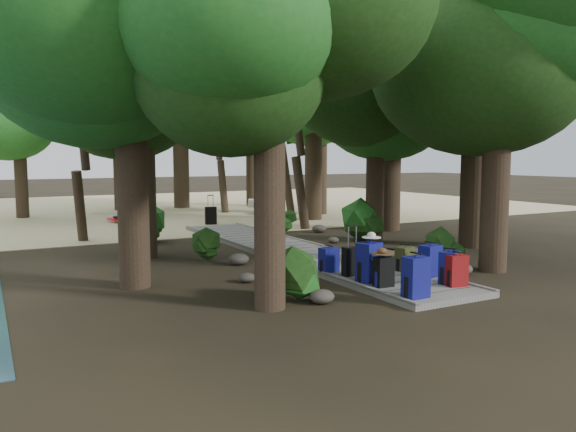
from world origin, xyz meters
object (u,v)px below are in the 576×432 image
backpack_left_b (384,270)px  backpack_left_a (416,275)px  backpack_right_b (449,266)px  kayak (120,219)px  duffel_right_khaki (393,258)px  backpack_right_c (430,259)px  duffel_right_black (372,254)px  suitcase_on_boardwalk (352,261)px  lone_suitcase_on_sand (211,216)px  backpack_right_d (405,257)px  sun_lounger (262,207)px  backpack_left_c (369,260)px  backpack_left_d (329,258)px  backpack_right_a (456,269)px

backpack_left_b → backpack_left_a: bearing=-90.0°
backpack_right_b → kayak: size_ratio=0.20×
kayak → duffel_right_khaki: bearing=-95.6°
kayak → backpack_right_c: bearing=-97.0°
backpack_left_a → duffel_right_black: size_ratio=1.24×
suitcase_on_boardwalk → lone_suitcase_on_sand: size_ratio=0.90×
duffel_right_khaki → backpack_right_d: bearing=-112.5°
backpack_left_a → backpack_left_b: bearing=85.4°
suitcase_on_boardwalk → sun_lounger: size_ratio=0.30×
backpack_left_c → kayak: 13.43m
backpack_left_c → backpack_right_c: bearing=-25.8°
lone_suitcase_on_sand → sun_lounger: bearing=47.5°
backpack_right_b → sun_lounger: bearing=59.8°
duffel_right_black → duffel_right_khaki: bearing=-52.1°
duffel_right_khaki → kayak: bearing=92.5°
backpack_left_a → suitcase_on_boardwalk: bearing=85.7°
kayak → sun_lounger: 6.46m
backpack_right_b → kayak: (-3.28, 14.17, -0.27)m
backpack_left_c → duffel_right_black: size_ratio=1.33×
backpack_left_c → sun_lounger: (4.41, 13.85, -0.21)m
duffel_right_black → suitcase_on_boardwalk: (-1.23, -0.96, 0.10)m
backpack_left_d → backpack_right_d: 1.66m
duffel_right_khaki → duffel_right_black: 0.60m
backpack_right_c → kayak: bearing=94.3°
backpack_left_a → lone_suitcase_on_sand: 12.71m
suitcase_on_boardwalk → backpack_right_a: bearing=-50.0°
kayak → backpack_right_a: bearing=-98.5°
backpack_left_c → backpack_right_d: (1.33, 0.51, -0.14)m
suitcase_on_boardwalk → lone_suitcase_on_sand: suitcase_on_boardwalk is taller
duffel_right_khaki → backpack_right_a: bearing=-107.9°
backpack_right_a → kayak: backpack_right_a is taller
backpack_right_a → backpack_right_d: 1.61m
backpack_left_d → lone_suitcase_on_sand: backpack_left_d is taller
backpack_left_a → sun_lounger: (4.46, 15.27, -0.18)m
backpack_right_b → sun_lounger: (3.15, 14.75, -0.13)m
backpack_right_d → lone_suitcase_on_sand: bearing=77.6°
backpack_left_c → duffel_right_khaki: size_ratio=1.57×
backpack_left_d → backpack_right_d: bearing=-28.8°
backpack_left_b → backpack_right_a: size_ratio=0.95×
kayak → suitcase_on_boardwalk: bearing=-102.1°
backpack_left_b → duffel_right_black: bearing=60.6°
backpack_right_b → backpack_right_a: bearing=-113.3°
backpack_left_d → backpack_right_a: (1.41, -2.28, 0.05)m
backpack_left_d → duffel_right_khaki: 1.61m
backpack_right_d → duffel_right_black: backpack_right_d is taller
backpack_right_a → backpack_right_b: size_ratio=0.95×
duffel_right_khaki → sun_lounger: bearing=63.8°
backpack_left_c → backpack_left_b: bearing=-108.5°
backpack_left_d → suitcase_on_boardwalk: size_ratio=0.96×
lone_suitcase_on_sand → duffel_right_black: bearing=-77.7°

